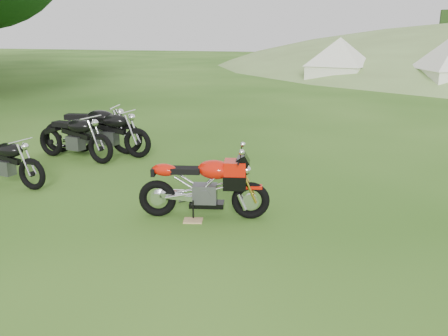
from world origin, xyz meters
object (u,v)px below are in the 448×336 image
(sport_motorcycle, at_px, (204,181))
(vintage_moto_b, at_px, (108,131))
(vintage_moto_a, at_px, (3,160))
(vintage_moto_c, at_px, (74,136))
(plywood_board, at_px, (193,221))
(tent_left, at_px, (340,59))
(vintage_moto_d, at_px, (92,128))

(sport_motorcycle, xyz_separation_m, vintage_moto_b, (-3.27, 2.93, -0.01))
(vintage_moto_a, bearing_deg, vintage_moto_c, 92.24)
(plywood_board, relative_size, vintage_moto_a, 0.15)
(sport_motorcycle, bearing_deg, plywood_board, -126.87)
(sport_motorcycle, xyz_separation_m, plywood_board, (-0.09, -0.21, -0.53))
(plywood_board, height_order, vintage_moto_c, vintage_moto_c)
(sport_motorcycle, distance_m, tent_left, 21.25)
(vintage_moto_c, bearing_deg, vintage_moto_b, 64.29)
(sport_motorcycle, relative_size, vintage_moto_b, 0.89)
(tent_left, bearing_deg, vintage_moto_c, -88.06)
(vintage_moto_c, distance_m, vintage_moto_d, 0.61)
(vintage_moto_a, relative_size, vintage_moto_b, 0.86)
(sport_motorcycle, bearing_deg, vintage_moto_d, 127.57)
(plywood_board, bearing_deg, vintage_moto_b, 135.33)
(vintage_moto_d, bearing_deg, vintage_moto_a, -105.34)
(sport_motorcycle, distance_m, plywood_board, 0.58)
(sport_motorcycle, xyz_separation_m, vintage_moto_c, (-3.71, 2.33, -0.03))
(vintage_moto_d, bearing_deg, plywood_board, -52.98)
(plywood_board, bearing_deg, vintage_moto_c, 145.03)
(vintage_moto_d, distance_m, tent_left, 18.67)
(plywood_board, distance_m, tent_left, 21.49)
(plywood_board, xyz_separation_m, vintage_moto_d, (-3.58, 3.14, 0.56))
(vintage_moto_c, bearing_deg, sport_motorcycle, -21.64)
(vintage_moto_a, bearing_deg, tent_left, 85.51)
(vintage_moto_a, height_order, vintage_moto_b, vintage_moto_b)
(vintage_moto_c, relative_size, tent_left, 0.69)
(vintage_moto_c, bearing_deg, vintage_moto_d, 96.51)
(plywood_board, relative_size, vintage_moto_b, 0.13)
(plywood_board, bearing_deg, sport_motorcycle, 66.89)
(vintage_moto_a, distance_m, tent_left, 21.21)
(vintage_moto_c, bearing_deg, vintage_moto_a, -83.13)
(vintage_moto_a, xyz_separation_m, vintage_moto_c, (0.12, 1.94, 0.06))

